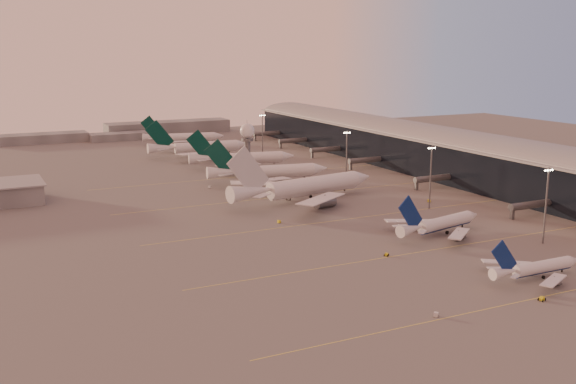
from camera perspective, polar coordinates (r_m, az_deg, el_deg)
name	(u,v)px	position (r m, az deg, el deg)	size (l,w,h in m)	color
ground	(395,269)	(196.60, 9.02, -6.44)	(700.00, 700.00, 0.00)	#575454
taxiway_markings	(374,215)	(257.25, 7.33, -1.93)	(180.00, 185.25, 0.02)	#E1D14F
terminal	(446,154)	(343.56, 13.27, 3.18)	(57.00, 362.00, 23.04)	black
radar_tower	(247,143)	(297.25, -3.47, 4.16)	(6.40, 6.40, 31.10)	#54565B
mast_a	(546,202)	(230.45, 21.02, -0.80)	(3.60, 0.56, 25.00)	#54565B
mast_b	(431,174)	(267.97, 11.99, 1.47)	(3.60, 0.56, 25.00)	#54565B
mast_c	(347,155)	(309.73, 4.98, 3.11)	(3.60, 0.56, 25.00)	#54565B
mast_d	(262,133)	(387.91, -2.18, 4.97)	(3.60, 0.56, 25.00)	#54565B
distant_horizon	(132,131)	(492.94, -13.03, 5.06)	(165.00, 37.50, 9.00)	slate
narrowbody_near	(537,270)	(197.49, 20.31, -6.19)	(32.69, 26.13, 12.78)	silver
narrowbody_mid	(440,226)	(233.18, 12.75, -2.79)	(40.56, 32.03, 16.04)	silver
widebody_white	(305,190)	(277.50, 1.45, 0.14)	(72.15, 57.35, 25.55)	silver
greentail_a	(269,174)	(315.83, -1.63, 1.50)	(58.83, 47.15, 21.49)	silver
greentail_b	(243,161)	(356.05, -3.85, 2.67)	(56.75, 45.39, 20.84)	silver
greentail_c	(200,150)	(395.53, -7.48, 3.58)	(61.22, 49.35, 22.22)	silver
greentail_d	(184,139)	(445.82, -8.78, 4.44)	(53.15, 42.53, 19.49)	silver
gsv_truck_a	(437,312)	(165.05, 12.47, -9.86)	(5.45, 5.09, 2.22)	silver
gsv_tug_near	(542,299)	(182.11, 20.69, -8.47)	(2.82, 3.78, 0.97)	yellow
gsv_tug_mid	(386,255)	(207.68, 8.33, -5.27)	(3.32, 3.48, 0.86)	yellow
gsv_truck_b	(451,218)	(252.81, 13.62, -2.19)	(5.30, 3.68, 2.02)	silver
gsv_truck_c	(280,220)	(243.41, -0.68, -2.39)	(5.38, 2.73, 2.07)	yellow
gsv_catering_b	(430,197)	(281.58, 11.91, -0.42)	(5.71, 4.03, 4.29)	yellow
gsv_tug_far	(288,199)	(279.45, 0.03, -0.58)	(3.45, 4.48, 1.13)	silver
gsv_truck_d	(209,186)	(305.24, -6.72, 0.54)	(4.03, 5.89, 2.24)	silver
gsv_tug_hangar	(278,171)	(343.63, -0.86, 1.81)	(3.22, 2.00, 0.90)	silver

